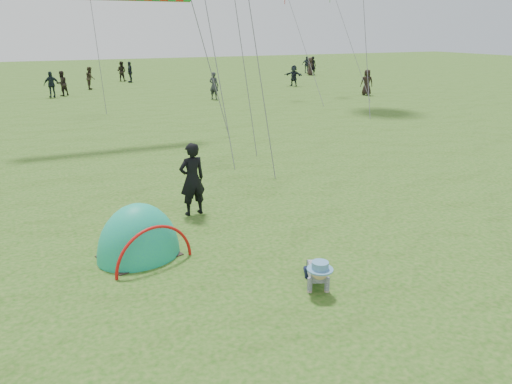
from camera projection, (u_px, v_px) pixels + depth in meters
name	position (u px, v px, depth m)	size (l,w,h in m)	color
ground	(322.00, 274.00, 9.09)	(140.00, 140.00, 0.00)	#18510C
crawling_toddler	(317.00, 272.00, 8.53)	(0.56, 0.80, 0.62)	black
popup_tent	(140.00, 256.00, 9.84)	(1.67, 1.37, 2.16)	teal
standing_adult	(192.00, 179.00, 11.78)	(0.64, 0.42, 1.76)	black
crowd_person_0	(214.00, 86.00, 31.33)	(0.62, 0.40, 1.69)	#2B2C34
crowd_person_1	(122.00, 71.00, 42.22)	(0.79, 0.62, 1.63)	black
crowd_person_2	(130.00, 72.00, 41.26)	(0.99, 0.41, 1.68)	black
crowd_person_4	(310.00, 66.00, 47.57)	(0.81, 0.53, 1.66)	#2C201E
crowd_person_6	(313.00, 66.00, 47.95)	(0.63, 0.42, 1.73)	black
crowd_person_7	(90.00, 78.00, 36.63)	(0.78, 0.61, 1.60)	#332920
crowd_person_8	(307.00, 65.00, 49.93)	(0.95, 0.40, 1.62)	#2D3343
crowd_person_10	(367.00, 82.00, 33.32)	(0.82, 0.54, 1.68)	black
crowd_person_11	(294.00, 76.00, 38.60)	(1.47, 0.47, 1.58)	black
crowd_person_13	(62.00, 83.00, 32.98)	(0.78, 0.61, 1.61)	black
crowd_person_14	(52.00, 85.00, 32.11)	(0.97, 0.40, 1.66)	black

